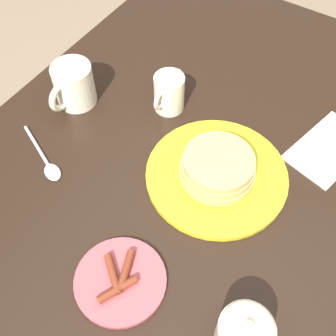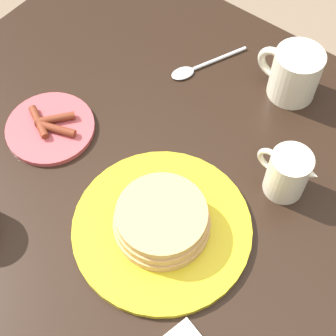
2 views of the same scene
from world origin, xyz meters
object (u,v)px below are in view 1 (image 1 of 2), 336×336
napkin (329,149)px  sugar_bowl (245,333)px  side_plate_bacon (120,280)px  spoon (47,163)px  creamer_pitcher (169,92)px  coffee_mug (73,85)px  pancake_plate (217,171)px

napkin → sugar_bowl: bearing=2.4°
side_plate_bacon → spoon: side_plate_bacon is taller
side_plate_bacon → creamer_pitcher: size_ratio=1.49×
napkin → spoon: spoon is taller
side_plate_bacon → coffee_mug: size_ratio=1.29×
side_plate_bacon → pancake_plate: bearing=173.2°
side_plate_bacon → coffee_mug: bearing=-130.6°
pancake_plate → creamer_pitcher: creamer_pitcher is taller
coffee_mug → spoon: bearing=20.3°
side_plate_bacon → napkin: size_ratio=0.77×
pancake_plate → sugar_bowl: size_ratio=2.95×
creamer_pitcher → napkin: size_ratio=0.52×
side_plate_bacon → creamer_pitcher: creamer_pitcher is taller
coffee_mug → napkin: 0.57m
spoon → creamer_pitcher: bearing=155.3°
side_plate_bacon → sugar_bowl: sugar_bowl is taller
side_plate_bacon → napkin: 0.51m
pancake_plate → coffee_mug: 0.37m
side_plate_bacon → creamer_pitcher: 0.42m
coffee_mug → pancake_plate: bearing=88.2°
pancake_plate → sugar_bowl: 0.31m
pancake_plate → napkin: size_ratio=1.38×
sugar_bowl → spoon: bearing=-100.6°
pancake_plate → sugar_bowl: (0.25, 0.18, 0.02)m
napkin → spoon: bearing=-53.6°
coffee_mug → creamer_pitcher: size_ratio=1.15×
sugar_bowl → side_plate_bacon: bearing=-82.9°
coffee_mug → sugar_bowl: size_ratio=1.27×
pancake_plate → sugar_bowl: sugar_bowl is taller
spoon → coffee_mug: bearing=-159.7°
coffee_mug → creamer_pitcher: coffee_mug is taller
creamer_pitcher → napkin: (-0.08, 0.35, -0.04)m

